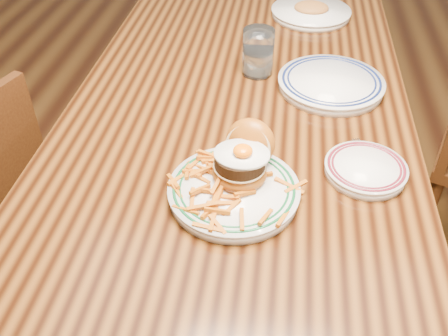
# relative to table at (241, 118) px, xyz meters

# --- Properties ---
(floor) EXTENTS (6.00, 6.00, 0.00)m
(floor) POSITION_rel_table_xyz_m (0.00, 0.00, -0.66)
(floor) COLOR black
(floor) RESTS_ON ground
(table) EXTENTS (0.85, 1.60, 0.75)m
(table) POSITION_rel_table_xyz_m (0.00, 0.00, 0.00)
(table) COLOR black
(table) RESTS_ON floor
(main_plate) EXTENTS (0.26, 0.28, 0.13)m
(main_plate) POSITION_rel_table_xyz_m (0.03, -0.38, 0.12)
(main_plate) COLOR white
(main_plate) RESTS_ON table
(side_plate) EXTENTS (0.17, 0.18, 0.03)m
(side_plate) POSITION_rel_table_xyz_m (0.29, -0.30, 0.10)
(side_plate) COLOR white
(side_plate) RESTS_ON table
(rear_plate) EXTENTS (0.28, 0.28, 0.03)m
(rear_plate) POSITION_rel_table_xyz_m (0.23, 0.04, 0.11)
(rear_plate) COLOR white
(rear_plate) RESTS_ON table
(water_glass) EXTENTS (0.08, 0.08, 0.13)m
(water_glass) POSITION_rel_table_xyz_m (0.03, 0.10, 0.14)
(water_glass) COLOR white
(water_glass) RESTS_ON table
(far_plate) EXTENTS (0.26, 0.26, 0.05)m
(far_plate) POSITION_rel_table_xyz_m (0.18, 0.49, 0.10)
(far_plate) COLOR white
(far_plate) RESTS_ON table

